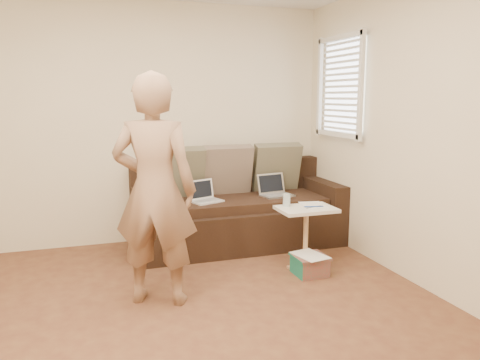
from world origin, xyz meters
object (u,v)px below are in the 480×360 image
(drinking_glass, at_px, (287,200))
(striped_box, at_px, (310,265))
(laptop_silver, at_px, (277,196))
(side_table, at_px, (306,237))
(person, at_px, (155,190))
(laptop_white, at_px, (207,202))
(sofa, at_px, (238,206))

(drinking_glass, height_order, striped_box, drinking_glass)
(laptop_silver, xyz_separation_m, side_table, (-0.05, -0.80, -0.23))
(person, bearing_deg, striped_box, -151.86)
(laptop_silver, distance_m, laptop_white, 0.80)
(laptop_white, distance_m, person, 1.34)
(laptop_white, height_order, striped_box, laptop_white)
(laptop_silver, height_order, side_table, laptop_silver)
(sofa, xyz_separation_m, drinking_glass, (0.23, -0.77, 0.21))
(laptop_white, xyz_separation_m, side_table, (0.75, -0.77, -0.23))
(laptop_silver, bearing_deg, striped_box, -105.65)
(laptop_white, relative_size, drinking_glass, 2.53)
(sofa, bearing_deg, drinking_glass, -73.60)
(laptop_white, relative_size, person, 0.17)
(laptop_white, relative_size, striped_box, 1.03)
(laptop_silver, height_order, person, person)
(laptop_silver, relative_size, person, 0.19)
(laptop_silver, height_order, drinking_glass, drinking_glass)
(side_table, bearing_deg, striped_box, -104.30)
(side_table, relative_size, drinking_glass, 4.81)
(sofa, xyz_separation_m, side_table, (0.38, -0.88, -0.14))
(sofa, height_order, laptop_white, sofa)
(laptop_silver, bearing_deg, sofa, 159.82)
(laptop_silver, distance_m, drinking_glass, 0.74)
(laptop_white, height_order, drinking_glass, drinking_glass)
(laptop_silver, relative_size, laptop_white, 1.10)
(sofa, height_order, laptop_silver, sofa)
(laptop_white, bearing_deg, striped_box, -74.35)
(laptop_silver, bearing_deg, person, -153.09)
(striped_box, bearing_deg, sofa, 107.10)
(sofa, bearing_deg, laptop_silver, -10.21)
(person, xyz_separation_m, drinking_glass, (1.29, 0.42, -0.25))
(striped_box, bearing_deg, drinking_glass, 108.86)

